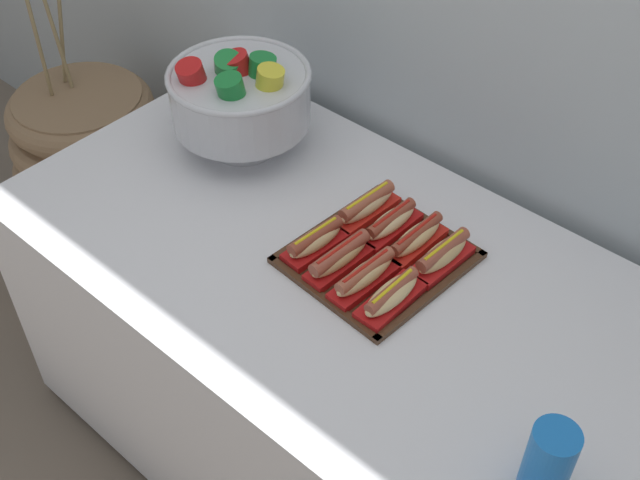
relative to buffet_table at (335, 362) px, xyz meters
name	(u,v)px	position (x,y,z in m)	size (l,w,h in m)	color
ground_plane	(333,450)	(0.00, 0.00, -0.41)	(10.00, 10.00, 0.00)	#7A6B5B
buffet_table	(335,362)	(0.00, 0.00, 0.00)	(1.58, 0.85, 0.78)	silver
floor_vase	(97,176)	(-1.18, 0.13, -0.10)	(0.56, 0.56, 1.19)	#896B4C
serving_tray	(378,258)	(0.07, 0.06, 0.37)	(0.35, 0.38, 0.01)	#472B19
hot_dog_0	(315,241)	(-0.05, -0.02, 0.41)	(0.07, 0.16, 0.06)	#B21414
hot_dog_1	(340,258)	(0.02, -0.02, 0.41)	(0.07, 0.18, 0.06)	#B21414
hot_dog_2	(365,276)	(0.10, -0.03, 0.41)	(0.07, 0.18, 0.06)	#B21414
hot_dog_3	(391,296)	(0.17, -0.03, 0.40)	(0.07, 0.17, 0.06)	#B21414
hot_dog_4	(367,206)	(-0.04, 0.15, 0.41)	(0.07, 0.18, 0.06)	red
hot_dog_5	(391,223)	(0.04, 0.14, 0.40)	(0.07, 0.17, 0.06)	#B21414
hot_dog_6	(416,239)	(0.11, 0.14, 0.40)	(0.06, 0.17, 0.06)	red
hot_dog_7	(442,255)	(0.19, 0.13, 0.41)	(0.07, 0.17, 0.06)	red
punch_bowl	(240,95)	(-0.45, 0.15, 0.53)	(0.36, 0.36, 0.27)	silver
cup_stack	(548,464)	(0.62, -0.20, 0.45)	(0.08, 0.08, 0.17)	blue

